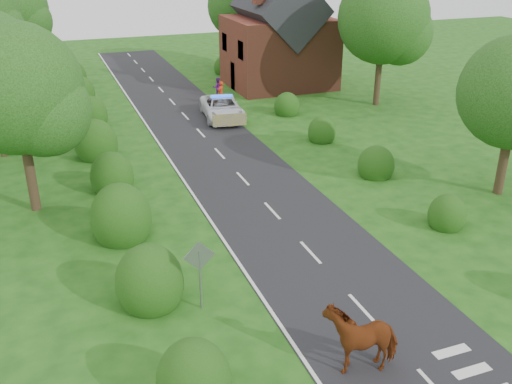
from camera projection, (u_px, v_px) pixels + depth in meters
name	position (u px, v px, depth m)	size (l,w,h in m)	color
ground	(363.00, 310.00, 18.99)	(120.00, 120.00, 0.00)	#1A4A12
road	(225.00, 159.00, 31.80)	(6.00, 70.00, 0.02)	black
road_markings	(208.00, 176.00, 29.51)	(4.96, 70.00, 0.01)	white
hedgerow_left	(113.00, 186.00, 26.57)	(2.75, 50.41, 3.00)	#1F4A14
hedgerow_right	(364.00, 158.00, 30.46)	(2.10, 45.78, 2.10)	#1F4A14
tree_left_a	(23.00, 95.00, 23.79)	(5.74, 5.60, 8.38)	#332316
tree_left_d	(15.00, 12.00, 47.42)	(6.15, 6.00, 8.89)	#332316
tree_right_b	(388.00, 22.00, 39.81)	(6.56, 6.40, 9.40)	#332316
tree_right_c	(244.00, 9.00, 52.11)	(6.15, 6.00, 8.58)	#332316
road_sign	(200.00, 265.00, 18.41)	(1.06, 0.08, 2.53)	gray
house	(279.00, 39.00, 46.12)	(8.00, 7.40, 9.17)	brown
cow	(361.00, 339.00, 16.31)	(1.26, 2.38, 1.69)	#6A350D
police_van	(222.00, 108.00, 38.74)	(3.08, 5.60, 1.62)	silver
pedestrian_red	(221.00, 93.00, 41.76)	(0.65, 0.42, 1.77)	red
pedestrian_purple	(218.00, 88.00, 43.81)	(0.76, 0.59, 1.56)	#611A78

